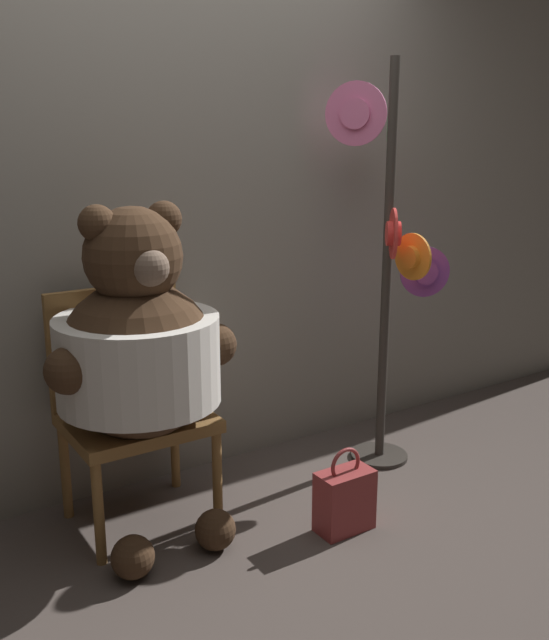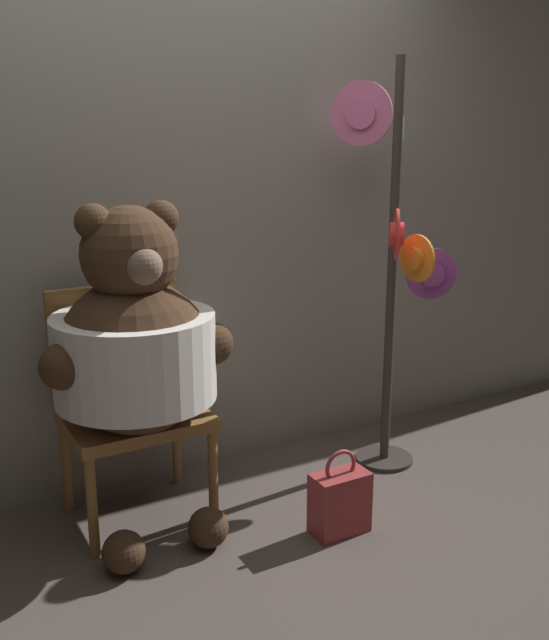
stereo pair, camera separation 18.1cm
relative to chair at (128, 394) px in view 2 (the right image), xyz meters
The scene contains 6 objects.
ground_plane 0.73m from the chair, 48.84° to the right, with size 14.00×14.00×0.00m, color #4C423D.
wall_back 0.89m from the chair, 40.63° to the left, with size 8.00×0.10×2.58m.
chair is the anchor object (origin of this frame).
teddy_bear 0.29m from the chair, 94.01° to the right, with size 0.76×0.67×1.32m.
hat_display_rack 1.33m from the chair, ahead, with size 0.46×0.52×1.89m.
handbag_on_ground 0.97m from the chair, 41.75° to the right, with size 0.23×0.13×0.36m.
Camera 2 is at (-1.16, -2.32, 1.56)m, focal length 40.00 mm.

